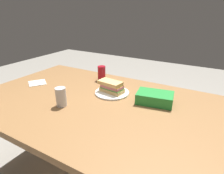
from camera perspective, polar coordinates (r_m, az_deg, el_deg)
The scene contains 7 objects.
dining_table at distance 1.30m, azimuth -1.97°, elevation -7.95°, with size 1.85×1.05×0.74m.
paper_plate at distance 1.40m, azimuth -0.00°, elevation -1.66°, with size 0.25×0.25×0.01m, color white.
sandwich at distance 1.39m, azimuth -0.17°, elevation 0.12°, with size 0.19×0.12×0.08m.
soda_can_red at distance 1.65m, azimuth -3.08°, elevation 4.11°, with size 0.07×0.07×0.12m, color maroon.
chip_bag at distance 1.29m, azimuth 12.54°, elevation -3.14°, with size 0.23×0.15×0.07m, color #268C38.
soda_can_silver at distance 1.25m, azimuth -14.86°, elevation -2.85°, with size 0.07×0.07×0.12m, color silver.
paper_napkin at distance 1.71m, azimuth -21.22°, elevation 1.13°, with size 0.13×0.13×0.01m, color white.
Camera 1 is at (-0.60, 0.94, 1.32)m, focal length 30.92 mm.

